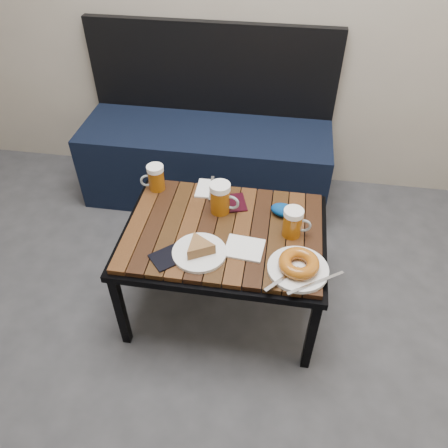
# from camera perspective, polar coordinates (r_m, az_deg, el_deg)

# --- Properties ---
(bench) EXTENTS (1.40, 0.50, 0.95)m
(bench) POSITION_cam_1_polar(r_m,az_deg,el_deg) (2.60, -2.24, 9.15)
(bench) COLOR black
(bench) RESTS_ON ground
(cafe_table) EXTENTS (0.84, 0.62, 0.47)m
(cafe_table) POSITION_cam_1_polar(r_m,az_deg,el_deg) (1.82, 0.00, -1.68)
(cafe_table) COLOR black
(cafe_table) RESTS_ON ground
(beer_mug_left) EXTENTS (0.12, 0.09, 0.12)m
(beer_mug_left) POSITION_cam_1_polar(r_m,az_deg,el_deg) (1.99, -8.93, 6.00)
(beer_mug_left) COLOR #8E4B0B
(beer_mug_left) RESTS_ON cafe_table
(beer_mug_centre) EXTENTS (0.13, 0.09, 0.14)m
(beer_mug_centre) POSITION_cam_1_polar(r_m,az_deg,el_deg) (1.83, -0.43, 3.41)
(beer_mug_centre) COLOR #8E4B0B
(beer_mug_centre) RESTS_ON cafe_table
(beer_mug_right) EXTENTS (0.12, 0.08, 0.13)m
(beer_mug_right) POSITION_cam_1_polar(r_m,az_deg,el_deg) (1.75, 9.01, 0.18)
(beer_mug_right) COLOR #8E4B0B
(beer_mug_right) RESTS_ON cafe_table
(plate_pie) EXTENTS (0.21, 0.21, 0.06)m
(plate_pie) POSITION_cam_1_polar(r_m,az_deg,el_deg) (1.68, -3.26, -3.35)
(plate_pie) COLOR white
(plate_pie) RESTS_ON cafe_table
(plate_bagel) EXTENTS (0.28, 0.25, 0.06)m
(plate_bagel) POSITION_cam_1_polar(r_m,az_deg,el_deg) (1.64, 9.70, -5.40)
(plate_bagel) COLOR white
(plate_bagel) RESTS_ON cafe_table
(napkin_left) EXTENTS (0.14, 0.18, 0.01)m
(napkin_left) POSITION_cam_1_polar(r_m,az_deg,el_deg) (1.99, -1.65, 4.60)
(napkin_left) COLOR white
(napkin_left) RESTS_ON cafe_table
(napkin_right) EXTENTS (0.16, 0.14, 0.01)m
(napkin_right) POSITION_cam_1_polar(r_m,az_deg,el_deg) (1.71, 2.68, -3.17)
(napkin_right) COLOR white
(napkin_right) RESTS_ON cafe_table
(passport_navy) EXTENTS (0.17, 0.17, 0.01)m
(passport_navy) POSITION_cam_1_polar(r_m,az_deg,el_deg) (1.69, -7.05, -4.21)
(passport_navy) COLOR black
(passport_navy) RESTS_ON cafe_table
(passport_burgundy) EXTENTS (0.12, 0.15, 0.01)m
(passport_burgundy) POSITION_cam_1_polar(r_m,az_deg,el_deg) (1.91, 1.46, 2.81)
(passport_burgundy) COLOR black
(passport_burgundy) RESTS_ON cafe_table
(knit_pouch) EXTENTS (0.13, 0.10, 0.05)m
(knit_pouch) POSITION_cam_1_polar(r_m,az_deg,el_deg) (1.86, 7.82, 1.78)
(knit_pouch) COLOR #051082
(knit_pouch) RESTS_ON cafe_table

